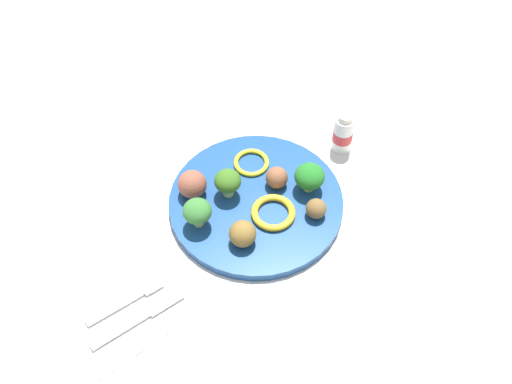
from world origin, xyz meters
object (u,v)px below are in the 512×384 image
meatball_near_rim (277,178)px  pepper_ring_mid_right (251,162)px  napkin (131,311)px  plate (256,203)px  meatball_front_left (243,234)px  fork (129,298)px  broccoli_floret_center (228,182)px  knife (142,316)px  meatball_center (316,209)px  broccoli_floret_far_rim (309,177)px  broccoli_floret_front_right (197,212)px  meatball_far_rim (192,184)px  yogurt_bottle (343,133)px  pepper_ring_front_left (272,214)px

meatball_near_rim → pepper_ring_mid_right: 0.06m
napkin → plate: bearing=4.2°
meatball_front_left → fork: bearing=166.7°
broccoli_floret_center → knife: 0.24m
broccoli_floret_center → meatball_center: broccoli_floret_center is taller
meatball_center → meatball_front_left: meatball_front_left is taller
broccoli_floret_far_rim → pepper_ring_mid_right: size_ratio=0.84×
broccoli_floret_front_right → fork: bearing=-169.9°
knife → meatball_far_rim: bearing=31.6°
meatball_near_rim → knife: meatball_near_rim is taller
broccoli_floret_center → meatball_front_left: 0.10m
broccoli_floret_front_right → broccoli_floret_center: size_ratio=1.03×
meatball_far_rim → yogurt_bottle: yogurt_bottle is taller
meatball_near_rim → napkin: bearing=-176.6°
meatball_far_rim → pepper_ring_mid_right: size_ratio=0.78×
pepper_ring_front_left → yogurt_bottle: yogurt_bottle is taller
fork → knife: (-0.00, -0.04, -0.00)m
pepper_ring_mid_right → pepper_ring_front_left: 0.11m
napkin → fork: (0.01, 0.02, 0.00)m
meatball_front_left → meatball_far_rim: bearing=88.6°
pepper_ring_mid_right → meatball_far_rim: bearing=170.9°
meatball_front_left → knife: size_ratio=0.29×
broccoli_floret_center → broccoli_floret_far_rim: size_ratio=1.01×
meatball_far_rim → pepper_ring_mid_right: meatball_far_rim is taller
napkin → fork: bearing=62.2°
meatball_front_left → broccoli_floret_center: bearing=62.4°
pepper_ring_mid_right → meatball_center: bearing=-88.6°
meatball_front_left → pepper_ring_mid_right: 0.16m
knife → broccoli_floret_center: bearing=18.5°
meatball_front_left → fork: (-0.18, 0.04, -0.03)m
broccoli_floret_far_rim → fork: bearing=173.3°
plate → meatball_center: size_ratio=8.59×
meatball_near_rim → pepper_ring_mid_right: size_ratio=0.61×
broccoli_floret_far_rim → meatball_near_rim: 0.05m
pepper_ring_front_left → napkin: bearing=175.3°
plate → meatball_far_rim: bearing=130.0°
meatball_front_left → fork: size_ratio=0.34×
fork → yogurt_bottle: yogurt_bottle is taller
plate → broccoli_floret_far_rim: size_ratio=5.62×
knife → yogurt_bottle: yogurt_bottle is taller
pepper_ring_front_left → knife: bearing=179.5°
meatball_center → meatball_near_rim: 0.08m
meatball_center → meatball_front_left: bearing=161.1°
broccoli_floret_front_right → meatball_near_rim: size_ratio=1.44×
broccoli_floret_front_right → broccoli_floret_far_rim: bearing=-20.5°
broccoli_floret_far_rim → fork: broccoli_floret_far_rim is taller
broccoli_floret_far_rim → meatball_center: size_ratio=1.53×
broccoli_floret_far_rim → knife: 0.33m
meatball_front_left → fork: meatball_front_left is taller
broccoli_floret_center → pepper_ring_front_left: 0.09m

